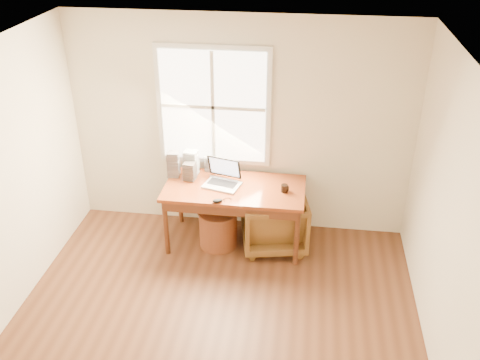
# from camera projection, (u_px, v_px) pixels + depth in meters

# --- Properties ---
(room_shell) EXTENTS (4.04, 4.54, 2.64)m
(room_shell) POSITION_uv_depth(u_px,v_px,m) (203.00, 224.00, 4.38)
(room_shell) COLOR brown
(room_shell) RESTS_ON ground
(desk) EXTENTS (1.60, 0.80, 0.04)m
(desk) POSITION_uv_depth(u_px,v_px,m) (235.00, 188.00, 6.09)
(desk) COLOR brown
(desk) RESTS_ON room_shell
(armchair) EXTENTS (0.85, 0.87, 0.68)m
(armchair) POSITION_uv_depth(u_px,v_px,m) (274.00, 220.00, 6.22)
(armchair) COLOR brown
(armchair) RESTS_ON room_shell
(wicker_stool) EXTENTS (0.59, 0.59, 0.44)m
(wicker_stool) POSITION_uv_depth(u_px,v_px,m) (218.00, 229.00, 6.28)
(wicker_stool) COLOR brown
(wicker_stool) RESTS_ON room_shell
(laptop) EXTENTS (0.51, 0.52, 0.31)m
(laptop) POSITION_uv_depth(u_px,v_px,m) (222.00, 174.00, 6.02)
(laptop) COLOR silver
(laptop) RESTS_ON desk
(mouse) EXTENTS (0.13, 0.10, 0.04)m
(mouse) POSITION_uv_depth(u_px,v_px,m) (218.00, 201.00, 5.77)
(mouse) COLOR black
(mouse) RESTS_ON desk
(coffee_mug) EXTENTS (0.10, 0.10, 0.09)m
(coffee_mug) POSITION_uv_depth(u_px,v_px,m) (284.00, 188.00, 5.96)
(coffee_mug) COLOR black
(coffee_mug) RESTS_ON desk
(cd_stack_a) EXTENTS (0.17, 0.15, 0.30)m
(cd_stack_a) POSITION_uv_depth(u_px,v_px,m) (191.00, 163.00, 6.28)
(cd_stack_a) COLOR silver
(cd_stack_a) RESTS_ON desk
(cd_stack_b) EXTENTS (0.15, 0.14, 0.21)m
(cd_stack_b) POSITION_uv_depth(u_px,v_px,m) (190.00, 171.00, 6.19)
(cd_stack_b) COLOR #222227
(cd_stack_b) RESTS_ON desk
(cd_stack_c) EXTENTS (0.15, 0.13, 0.31)m
(cd_stack_c) POSITION_uv_depth(u_px,v_px,m) (173.00, 164.00, 6.24)
(cd_stack_c) COLOR #92939F
(cd_stack_c) RESTS_ON desk
(cd_stack_d) EXTENTS (0.18, 0.17, 0.19)m
(cd_stack_d) POSITION_uv_depth(u_px,v_px,m) (212.00, 164.00, 6.38)
(cd_stack_d) COLOR silver
(cd_stack_d) RESTS_ON desk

